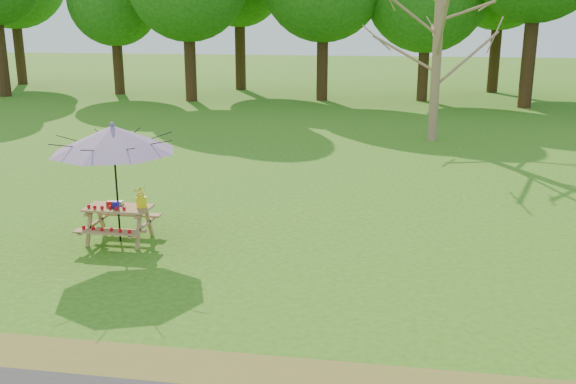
# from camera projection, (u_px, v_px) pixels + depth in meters

# --- Properties ---
(ground) EXTENTS (120.00, 120.00, 0.00)m
(ground) POSITION_uv_depth(u_px,v_px,m) (279.00, 284.00, 10.13)
(ground) COLOR #346914
(ground) RESTS_ON ground
(drygrass_strip) EXTENTS (120.00, 1.20, 0.01)m
(drygrass_strip) POSITION_uv_depth(u_px,v_px,m) (237.00, 380.00, 7.46)
(drygrass_strip) COLOR olive
(drygrass_strip) RESTS_ON ground
(picnic_table) EXTENTS (1.20, 1.32, 0.67)m
(picnic_table) POSITION_uv_depth(u_px,v_px,m) (119.00, 225.00, 11.97)
(picnic_table) COLOR #936842
(picnic_table) RESTS_ON ground
(patio_umbrella) EXTENTS (2.40, 2.40, 2.26)m
(patio_umbrella) POSITION_uv_depth(u_px,v_px,m) (113.00, 139.00, 11.54)
(patio_umbrella) COLOR black
(patio_umbrella) RESTS_ON ground
(produce_bins) EXTENTS (0.27, 0.35, 0.13)m
(produce_bins) POSITION_uv_depth(u_px,v_px,m) (115.00, 204.00, 11.89)
(produce_bins) COLOR #B8140E
(produce_bins) RESTS_ON picnic_table
(tomatoes_row) EXTENTS (0.77, 0.13, 0.07)m
(tomatoes_row) POSITION_uv_depth(u_px,v_px,m) (106.00, 207.00, 11.72)
(tomatoes_row) COLOR red
(tomatoes_row) RESTS_ON picnic_table
(flower_bucket) EXTENTS (0.31, 0.29, 0.42)m
(flower_bucket) POSITION_uv_depth(u_px,v_px,m) (141.00, 196.00, 11.82)
(flower_bucket) COLOR #FFF00D
(flower_bucket) RESTS_ON picnic_table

